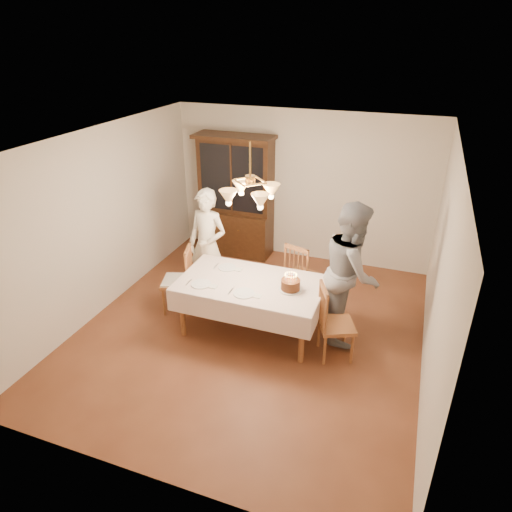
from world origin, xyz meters
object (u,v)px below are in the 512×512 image
at_px(dining_table, 251,287).
at_px(birthday_cake, 290,285).
at_px(china_hutch, 236,198).
at_px(chair_far_side, 302,277).
at_px(elderly_woman, 208,245).

bearing_deg(dining_table, birthday_cake, -1.13).
xyz_separation_m(dining_table, china_hutch, (-1.13, 2.25, 0.36)).
distance_m(chair_far_side, elderly_woman, 1.48).
bearing_deg(birthday_cake, elderly_woman, 155.74).
bearing_deg(chair_far_side, elderly_woman, -168.61).
xyz_separation_m(china_hutch, chair_far_side, (1.59, -1.32, -0.60)).
relative_size(chair_far_side, birthday_cake, 3.33).
relative_size(elderly_woman, birthday_cake, 5.72).
relative_size(dining_table, chair_far_side, 1.90).
distance_m(china_hutch, elderly_woman, 1.62).
distance_m(china_hutch, chair_far_side, 2.15).
xyz_separation_m(dining_table, elderly_woman, (-0.93, 0.65, 0.18)).
xyz_separation_m(china_hutch, elderly_woman, (0.20, -1.60, -0.18)).
distance_m(elderly_woman, birthday_cake, 1.62).
distance_m(china_hutch, birthday_cake, 2.82).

